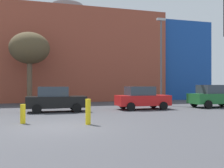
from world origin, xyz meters
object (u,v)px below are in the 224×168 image
parked_car_2 (55,99)px  bare_tree_0 (30,49)px  street_lamp (161,56)px  parked_car_4 (215,96)px  bollard_yellow_1 (23,114)px  bollard_yellow_0 (88,112)px  parked_car_3 (142,98)px

parked_car_2 → bare_tree_0: size_ratio=0.59×
bare_tree_0 → street_lamp: (11.18, -3.85, -0.70)m
parked_car_4 → street_lamp: size_ratio=0.54×
bollard_yellow_1 → street_lamp: street_lamp is taller
bollard_yellow_0 → street_lamp: street_lamp is taller
bollard_yellow_0 → bollard_yellow_1: (-2.88, 1.15, -0.13)m
bollard_yellow_0 → parked_car_3: bearing=49.3°
parked_car_4 → parked_car_2: bearing=-180.0°
parked_car_2 → parked_car_4: bearing=0.0°
bare_tree_0 → street_lamp: size_ratio=0.85×
bare_tree_0 → parked_car_4: bearing=-25.3°
bollard_yellow_1 → bare_tree_0: bearing=90.2°
parked_car_4 → bollard_yellow_0: parked_car_4 is taller
parked_car_2 → street_lamp: street_lamp is taller
parked_car_2 → bare_tree_0: bare_tree_0 is taller
parked_car_4 → bollard_yellow_1: parked_car_4 is taller
parked_car_4 → bollard_yellow_0: bearing=-152.3°
parked_car_4 → bollard_yellow_0: size_ratio=3.57×
parked_car_3 → bare_tree_0: size_ratio=0.59×
bare_tree_0 → bollard_yellow_0: (2.92, -12.85, -4.48)m
bollard_yellow_0 → parked_car_4: bearing=27.7°
parked_car_4 → street_lamp: street_lamp is taller
bollard_yellow_1 → street_lamp: 14.17m
parked_car_4 → bare_tree_0: bare_tree_0 is taller
parked_car_4 → bare_tree_0: 16.47m
bollard_yellow_1 → street_lamp: bearing=35.2°
parked_car_3 → bollard_yellow_0: parked_car_3 is taller
parked_car_3 → parked_car_4: (6.30, 0.00, 0.06)m
parked_car_2 → parked_car_4: size_ratio=0.94×
street_lamp → parked_car_4: bearing=-42.6°
bollard_yellow_1 → bollard_yellow_0: bearing=-21.8°
bare_tree_0 → bollard_yellow_1: bare_tree_0 is taller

